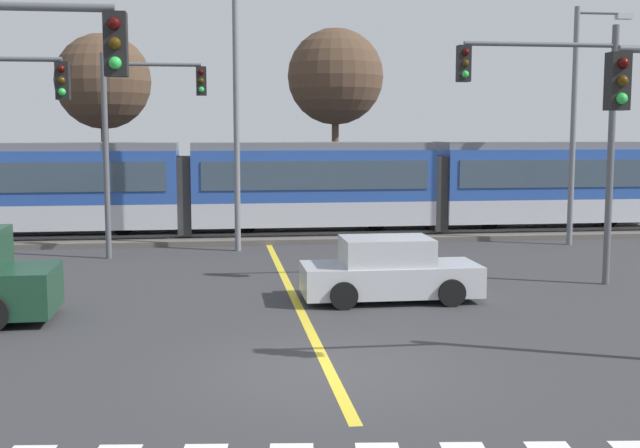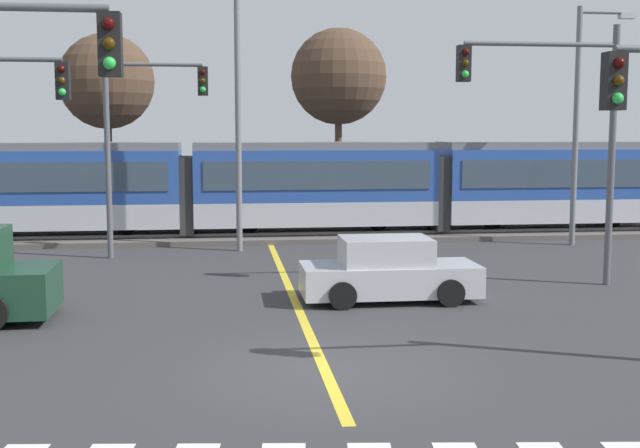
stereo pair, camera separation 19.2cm
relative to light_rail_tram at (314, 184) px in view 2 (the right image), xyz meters
The scene contains 13 objects.
ground_plane 17.23m from the light_rail_tram, 95.97° to the right, with size 200.00×200.00×0.00m, color #333335.
track_bed 2.65m from the light_rail_tram, behind, with size 120.00×4.00×0.18m, color #56514C.
rail_near 2.64m from the light_rail_tram, 158.16° to the right, with size 120.00×0.08×0.10m, color #939399.
rail_far 2.65m from the light_rail_tram, 157.82° to the left, with size 120.00×0.08×0.10m, color #939399.
light_rail_tram is the anchor object (origin of this frame).
lane_centre_line 11.15m from the light_rail_tram, 99.35° to the right, with size 0.20×17.64×0.01m, color gold.
sedan_crossing 11.69m from the light_rail_tram, 87.77° to the right, with size 4.20×1.93×1.52m.
traffic_light_far_left 7.67m from the light_rail_tram, 144.63° to the right, with size 3.25×0.38×6.44m.
traffic_light_mid_right 11.85m from the light_rail_tram, 63.37° to the right, with size 4.25×0.38×6.72m.
street_lamp_centre 5.18m from the light_rail_tram, 130.84° to the right, with size 2.01×0.28×9.08m.
street_lamp_east 9.95m from the light_rail_tram, 19.57° to the right, with size 2.09×0.28×8.29m.
bare_tree_west 10.93m from the light_rail_tram, 145.37° to the left, with size 4.09×4.09×8.19m.
bare_tree_east 7.62m from the light_rail_tram, 73.28° to the left, with size 4.30×4.30×8.60m.
Camera 2 is at (-1.69, -13.09, 4.04)m, focal length 45.00 mm.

